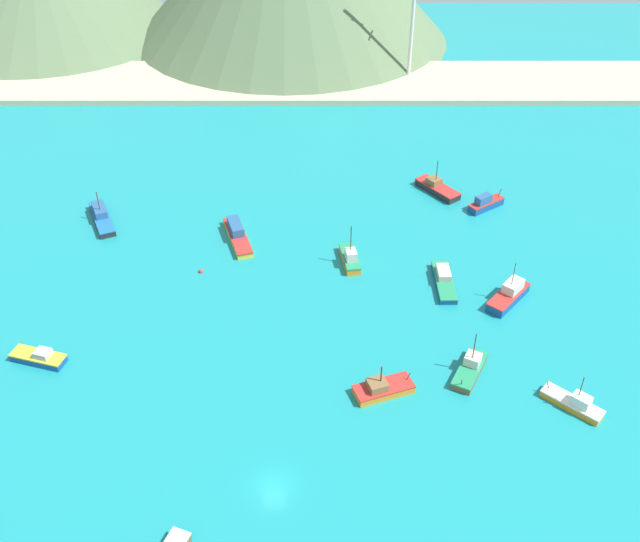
{
  "coord_description": "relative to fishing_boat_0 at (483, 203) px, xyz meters",
  "views": [
    {
      "loc": [
        5.07,
        -49.59,
        66.93
      ],
      "look_at": [
        5.41,
        37.81,
        0.93
      ],
      "focal_mm": 41.21,
      "sensor_mm": 36.0,
      "label": 1
    }
  ],
  "objects": [
    {
      "name": "buoy_0",
      "position": [
        -46.16,
        -18.02,
        -0.91
      ],
      "size": [
        0.7,
        0.7,
        0.7
      ],
      "color": "red",
      "rests_on": "ground"
    },
    {
      "name": "fishing_boat_6",
      "position": [
        -64.41,
        -3.94,
        -0.18
      ],
      "size": [
        6.59,
        10.6,
        5.56
      ],
      "color": "#232328",
      "rests_on": "ground"
    },
    {
      "name": "ground",
      "position": [
        -33.22,
        -26.79,
        -1.29
      ],
      "size": [
        260.0,
        280.0,
        0.5
      ],
      "color": "teal"
    },
    {
      "name": "fishing_boat_3",
      "position": [
        -9.84,
        -20.91,
        -0.34
      ],
      "size": [
        2.7,
        9.56,
        1.92
      ],
      "color": "#14478C",
      "rests_on": "ground"
    },
    {
      "name": "fishing_boat_12",
      "position": [
        -9.03,
        -39.38,
        -0.25
      ],
      "size": [
        5.75,
        7.88,
        6.36
      ],
      "color": "brown",
      "rests_on": "ground"
    },
    {
      "name": "fishing_boat_0",
      "position": [
        0.0,
        0.0,
        0.0
      ],
      "size": [
        6.73,
        5.49,
        2.78
      ],
      "color": "#14478C",
      "rests_on": "ground"
    },
    {
      "name": "fishing_boat_7",
      "position": [
        -7.51,
        5.45,
        -0.22
      ],
      "size": [
        7.61,
        8.75,
        5.98
      ],
      "color": "#232328",
      "rests_on": "ground"
    },
    {
      "name": "fishing_boat_4",
      "position": [
        2.59,
        -45.27,
        -0.24
      ],
      "size": [
        7.11,
        6.61,
        5.31
      ],
      "color": "orange",
      "rests_on": "ground"
    },
    {
      "name": "fishing_boat_13",
      "position": [
        -20.43,
        -42.84,
        -0.27
      ],
      "size": [
        8.02,
        5.33,
        4.58
      ],
      "color": "orange",
      "rests_on": "ground"
    },
    {
      "name": "fishing_boat_5",
      "position": [
        -1.07,
        -24.77,
        0.04
      ],
      "size": [
        7.39,
        8.0,
        6.61
      ],
      "color": "#14478C",
      "rests_on": "ground"
    },
    {
      "name": "fishing_boat_11",
      "position": [
        -41.41,
        -9.16,
        -0.11
      ],
      "size": [
        5.79,
        11.23,
        2.5
      ],
      "color": "gold",
      "rests_on": "ground"
    },
    {
      "name": "fishing_boat_9",
      "position": [
        -64.59,
        -37.27,
        -0.32
      ],
      "size": [
        7.59,
        4.29,
        2.03
      ],
      "color": "#14478C",
      "rests_on": "ground"
    },
    {
      "name": "fishing_boat_1",
      "position": [
        -23.56,
        -15.68,
        -0.09
      ],
      "size": [
        3.27,
        7.39,
        6.93
      ],
      "color": "orange",
      "rests_on": "ground"
    },
    {
      "name": "beach_strip",
      "position": [
        -33.22,
        52.94,
        -0.44
      ],
      "size": [
        247.0,
        22.88,
        1.2
      ],
      "primitive_type": "cube",
      "color": "#C6B793",
      "rests_on": "ground"
    }
  ]
}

